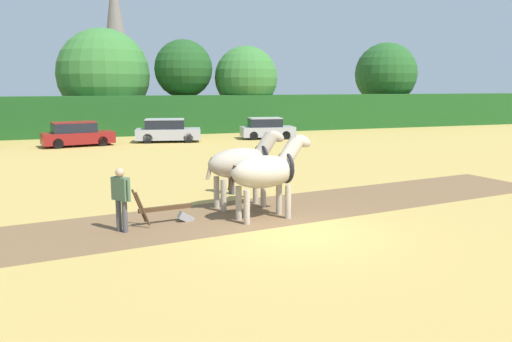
{
  "coord_description": "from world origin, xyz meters",
  "views": [
    {
      "loc": [
        -5.14,
        -11.71,
        3.81
      ],
      "look_at": [
        0.03,
        3.21,
        1.1
      ],
      "focal_mm": 35.0,
      "sensor_mm": 36.0,
      "label": 1
    }
  ],
  "objects_px": {
    "parked_car_left": "(77,134)",
    "plow": "(170,212)",
    "tree_center": "(104,75)",
    "tree_right": "(246,78)",
    "draft_horse_lead_left": "(267,171)",
    "parked_car_center_left": "(167,131)",
    "draft_horse_lead_right": "(243,163)",
    "tree_far_right": "(386,74)",
    "farmer_beside_team": "(231,169)",
    "tree_center_right": "(183,69)",
    "church_spire": "(116,36)",
    "parked_car_center": "(267,129)",
    "farmer_at_plow": "(121,195)"
  },
  "relations": [
    {
      "from": "farmer_beside_team",
      "to": "parked_car_center_left",
      "type": "xyz_separation_m",
      "value": [
        0.54,
        17.4,
        -0.15
      ]
    },
    {
      "from": "tree_center",
      "to": "parked_car_center_left",
      "type": "relative_size",
      "value": 1.84
    },
    {
      "from": "farmer_at_plow",
      "to": "parked_car_center",
      "type": "distance_m",
      "value": 23.84
    },
    {
      "from": "parked_car_left",
      "to": "parked_car_center_left",
      "type": "height_order",
      "value": "parked_car_center_left"
    },
    {
      "from": "parked_car_left",
      "to": "parked_car_center_left",
      "type": "xyz_separation_m",
      "value": [
        5.83,
        0.51,
        0.02
      ]
    },
    {
      "from": "draft_horse_lead_left",
      "to": "draft_horse_lead_right",
      "type": "bearing_deg",
      "value": 90.17
    },
    {
      "from": "draft_horse_lead_left",
      "to": "parked_car_center_left",
      "type": "distance_m",
      "value": 20.97
    },
    {
      "from": "parked_car_left",
      "to": "parked_car_center",
      "type": "relative_size",
      "value": 1.14
    },
    {
      "from": "draft_horse_lead_right",
      "to": "tree_far_right",
      "type": "bearing_deg",
      "value": 42.12
    },
    {
      "from": "draft_horse_lead_right",
      "to": "farmer_at_plow",
      "type": "relative_size",
      "value": 1.63
    },
    {
      "from": "church_spire",
      "to": "parked_car_center_left",
      "type": "xyz_separation_m",
      "value": [
        -0.08,
        -47.72,
        -10.53
      ]
    },
    {
      "from": "tree_far_right",
      "to": "farmer_beside_team",
      "type": "height_order",
      "value": "tree_far_right"
    },
    {
      "from": "tree_center_right",
      "to": "farmer_beside_team",
      "type": "xyz_separation_m",
      "value": [
        -3.29,
        -25.31,
        -4.25
      ]
    },
    {
      "from": "tree_center",
      "to": "plow",
      "type": "height_order",
      "value": "tree_center"
    },
    {
      "from": "tree_center",
      "to": "parked_car_left",
      "type": "xyz_separation_m",
      "value": [
        -2.25,
        -9.79,
        -3.94
      ]
    },
    {
      "from": "plow",
      "to": "draft_horse_lead_left",
      "type": "bearing_deg",
      "value": -16.59
    },
    {
      "from": "farmer_at_plow",
      "to": "parked_car_center_left",
      "type": "distance_m",
      "value": 21.44
    },
    {
      "from": "farmer_at_plow",
      "to": "farmer_beside_team",
      "type": "relative_size",
      "value": 1.07
    },
    {
      "from": "church_spire",
      "to": "draft_horse_lead_right",
      "type": "xyz_separation_m",
      "value": [
        -0.82,
        -67.1,
        -9.87
      ]
    },
    {
      "from": "parked_car_center",
      "to": "farmer_beside_team",
      "type": "bearing_deg",
      "value": -106.27
    },
    {
      "from": "draft_horse_lead_left",
      "to": "tree_right",
      "type": "bearing_deg",
      "value": 65.31
    },
    {
      "from": "tree_right",
      "to": "parked_car_left",
      "type": "bearing_deg",
      "value": -150.92
    },
    {
      "from": "tree_center_right",
      "to": "farmer_at_plow",
      "type": "distance_m",
      "value": 30.06
    },
    {
      "from": "tree_right",
      "to": "draft_horse_lead_right",
      "type": "relative_size",
      "value": 2.57
    },
    {
      "from": "tree_center_right",
      "to": "plow",
      "type": "bearing_deg",
      "value": -101.92
    },
    {
      "from": "farmer_beside_team",
      "to": "tree_far_right",
      "type": "bearing_deg",
      "value": 40.49
    },
    {
      "from": "tree_right",
      "to": "tree_center_right",
      "type": "bearing_deg",
      "value": 172.29
    },
    {
      "from": "tree_far_right",
      "to": "church_spire",
      "type": "bearing_deg",
      "value": 120.66
    },
    {
      "from": "church_spire",
      "to": "farmer_at_plow",
      "type": "xyz_separation_m",
      "value": [
        -4.67,
        -68.66,
        -10.3
      ]
    },
    {
      "from": "draft_horse_lead_right",
      "to": "farmer_at_plow",
      "type": "xyz_separation_m",
      "value": [
        -3.85,
        -1.56,
        -0.43
      ]
    },
    {
      "from": "tree_center_right",
      "to": "tree_far_right",
      "type": "bearing_deg",
      "value": 2.89
    },
    {
      "from": "plow",
      "to": "farmer_beside_team",
      "type": "relative_size",
      "value": 1.1
    },
    {
      "from": "tree_center",
      "to": "tree_right",
      "type": "relative_size",
      "value": 1.18
    },
    {
      "from": "tree_center",
      "to": "draft_horse_lead_left",
      "type": "height_order",
      "value": "tree_center"
    },
    {
      "from": "church_spire",
      "to": "farmer_beside_team",
      "type": "relative_size",
      "value": 13.59
    },
    {
      "from": "tree_center",
      "to": "parked_car_center",
      "type": "bearing_deg",
      "value": -41.4
    },
    {
      "from": "draft_horse_lead_right",
      "to": "church_spire",
      "type": "bearing_deg",
      "value": 81.48
    },
    {
      "from": "plow",
      "to": "parked_car_left",
      "type": "height_order",
      "value": "parked_car_left"
    },
    {
      "from": "tree_right",
      "to": "church_spire",
      "type": "relative_size",
      "value": 0.33
    },
    {
      "from": "tree_center_right",
      "to": "church_spire",
      "type": "relative_size",
      "value": 0.35
    },
    {
      "from": "tree_center",
      "to": "farmer_at_plow",
      "type": "bearing_deg",
      "value": -91.9
    },
    {
      "from": "tree_center",
      "to": "farmer_beside_team",
      "type": "height_order",
      "value": "tree_center"
    },
    {
      "from": "draft_horse_lead_left",
      "to": "farmer_at_plow",
      "type": "relative_size",
      "value": 1.61
    },
    {
      "from": "parked_car_left",
      "to": "tree_center_right",
      "type": "bearing_deg",
      "value": 33.57
    },
    {
      "from": "farmer_beside_team",
      "to": "parked_car_center_left",
      "type": "distance_m",
      "value": 17.41
    },
    {
      "from": "tree_center_right",
      "to": "farmer_beside_team",
      "type": "distance_m",
      "value": 25.88
    },
    {
      "from": "parked_car_left",
      "to": "plow",
      "type": "bearing_deg",
      "value": -93.55
    },
    {
      "from": "farmer_beside_team",
      "to": "draft_horse_lead_right",
      "type": "bearing_deg",
      "value": -103.16
    },
    {
      "from": "tree_far_right",
      "to": "church_spire",
      "type": "xyz_separation_m",
      "value": [
        -22.99,
        38.78,
        6.35
      ]
    },
    {
      "from": "tree_center",
      "to": "draft_horse_lead_left",
      "type": "distance_m",
      "value": 30.57
    }
  ]
}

